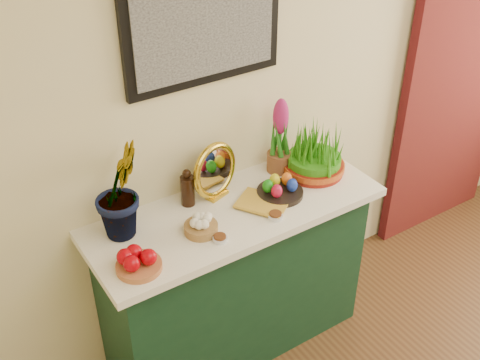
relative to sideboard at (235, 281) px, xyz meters
The scene contains 13 objects.
sideboard is the anchor object (origin of this frame).
tablecloth 0.45m from the sideboard, ahead, with size 1.40×0.55×0.04m, color white.
hyacinth_green 0.90m from the sideboard, 166.66° to the left, with size 0.28×0.24×0.56m, color #24711A.
apple_bowl 0.76m from the sideboard, 165.38° to the right, with size 0.20×0.20×0.09m.
garlic_basket 0.55m from the sideboard, 161.27° to the right, with size 0.16×0.16×0.08m.
vinegar_cruet 0.59m from the sideboard, 139.53° to the left, with size 0.06×0.06×0.19m.
mirror 0.61m from the sideboard, 98.48° to the left, with size 0.28×0.14×0.28m.
book 0.49m from the sideboard, 66.31° to the right, with size 0.15×0.22×0.03m, color gold.
spice_dish_left 0.54m from the sideboard, 136.77° to the right, with size 0.07×0.07×0.03m.
spice_dish_right 0.52m from the sideboard, 56.13° to the right, with size 0.07×0.07×0.03m.
egg_plate 0.55m from the sideboard, ahead, with size 0.28×0.28×0.09m.
hyacinth_pink 0.75m from the sideboard, 21.95° to the left, with size 0.12×0.12×0.40m.
wheatgrass_sabzeh 0.76m from the sideboard, ahead, with size 0.31×0.31×0.25m.
Camera 1 is at (-1.67, 0.12, 2.54)m, focal length 45.00 mm.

